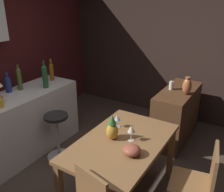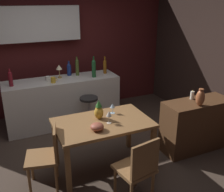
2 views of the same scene
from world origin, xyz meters
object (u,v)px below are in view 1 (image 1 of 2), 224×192
Objects in this scene: vase_copper at (187,86)px; pillar_candle_tall at (171,85)px; bar_stool at (58,135)px; pineapple_centerpiece at (112,129)px; cup_mustard at (0,104)px; sideboard_cabinet at (176,115)px; wine_bottle_amber at (51,71)px; chair_by_doorway at (198,182)px; wine_glass_left at (131,129)px; fruit_bowl at (132,150)px; wine_bottle_olive at (19,78)px; dining_table at (122,149)px; wine_glass_right at (117,118)px; wine_bottle_green at (45,76)px; wine_bottle_cobalt at (8,83)px.

pillar_candle_tall is at bearing 73.94° from vase_copper.
vase_copper reaches higher than bar_stool.
cup_mustard is (-0.33, 1.36, 0.09)m from pineapple_centerpiece.
pillar_candle_tall is (-0.04, 0.11, 0.47)m from sideboard_cabinet.
sideboard_cabinet is at bearing -64.94° from wine_bottle_amber.
pillar_candle_tall is at bearing 29.70° from chair_by_doorway.
wine_bottle_amber is 2.20× the size of pillar_candle_tall.
wine_glass_left is 1.47× the size of cup_mustard.
chair_by_doorway is 1.66m from pillar_candle_tall.
pineapple_centerpiece reaches higher than pillar_candle_tall.
chair_by_doorway is 2.35m from cup_mustard.
pineapple_centerpiece reaches higher than fruit_bowl.
wine_bottle_olive is 1.07× the size of wine_bottle_amber.
dining_table is 1.49m from vase_copper.
pillar_candle_tall reaches higher than wine_glass_left.
wine_glass_right is at bearing 45.31° from fruit_bowl.
wine_bottle_amber is (0.67, 1.74, 0.18)m from wine_glass_left.
wine_bottle_amber is 2.84× the size of cup_mustard.
chair_by_doorway is at bearing -81.94° from dining_table.
cup_mustard is 0.78× the size of pillar_candle_tall.
wine_bottle_amber reaches higher than wine_glass_right.
wine_glass_right is 0.56× the size of pineapple_centerpiece.
wine_bottle_green reaches higher than cup_mustard.
wine_bottle_green is at bearing 125.56° from pillar_candle_tall.
chair_by_doorway is at bearing -150.30° from pillar_candle_tall.
bar_stool is 1.14m from pineapple_centerpiece.
dining_table is 1.57m from sideboard_cabinet.
pillar_candle_tall is at bearing -50.91° from wine_bottle_cobalt.
bar_stool is 1.04m from wine_glass_right.
bar_stool is 1.42m from fruit_bowl.
bar_stool is at bearing -34.67° from cup_mustard.
wine_bottle_cobalt reaches higher than bar_stool.
sideboard_cabinet is 2.77× the size of wine_bottle_green.
wine_bottle_cobalt is 0.70m from wine_bottle_amber.
dining_table is at bearing 98.06° from chair_by_doorway.
pineapple_centerpiece reaches higher than bar_stool.
wine_bottle_amber is (0.73, 1.67, 0.41)m from dining_table.
wine_bottle_green is at bearing -37.72° from wine_bottle_cobalt.
wine_bottle_amber is at bearing -9.09° from wine_bottle_olive.
wine_bottle_green reaches higher than wine_bottle_amber.
pineapple_centerpiece is at bearing -107.77° from wine_bottle_green.
pineapple_centerpiece reaches higher than chair_by_doorway.
cup_mustard is (-0.53, -0.28, -0.12)m from wine_bottle_olive.
wine_bottle_olive is 0.61m from cup_mustard.
wine_bottle_cobalt is at bearing 167.66° from wine_bottle_amber.
pineapple_centerpiece is 1.06× the size of vase_copper.
chair_by_doorway is 2.20× the size of wine_bottle_green.
wine_bottle_amber is at bearing 69.06° from wine_glass_left.
wine_glass_left is at bearing 94.08° from chair_by_doorway.
wine_glass_left reaches higher than bar_stool.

